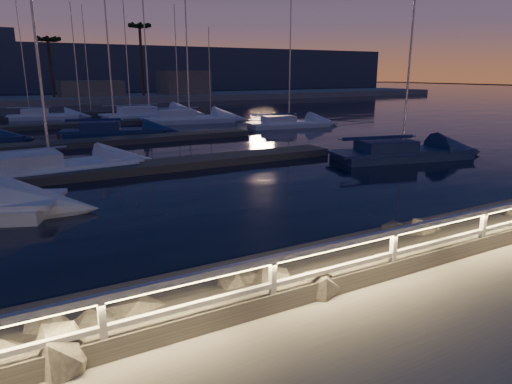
% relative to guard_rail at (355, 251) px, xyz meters
% --- Properties ---
extents(ground, '(400.00, 400.00, 0.00)m').
position_rel_guard_rail_xyz_m(ground, '(0.07, 0.00, -0.77)').
color(ground, '#9B958C').
rests_on(ground, ground).
extents(harbor_water, '(400.00, 440.00, 0.60)m').
position_rel_guard_rail_xyz_m(harbor_water, '(0.07, 31.22, -1.74)').
color(harbor_water, black).
rests_on(harbor_water, ground).
extents(guard_rail, '(44.11, 0.12, 1.06)m').
position_rel_guard_rail_xyz_m(guard_rail, '(0.00, 0.00, 0.00)').
color(guard_rail, white).
rests_on(guard_rail, ground).
extents(riprap, '(27.65, 2.66, 1.29)m').
position_rel_guard_rail_xyz_m(riprap, '(-4.68, 1.01, -0.89)').
color(riprap, '#6B665B').
rests_on(riprap, ground).
extents(floating_docks, '(22.00, 36.00, 0.40)m').
position_rel_guard_rail_xyz_m(floating_docks, '(0.07, 32.50, -1.17)').
color(floating_docks, '#5C534C').
rests_on(floating_docks, ground).
extents(far_shore, '(160.00, 14.00, 5.20)m').
position_rel_guard_rail_xyz_m(far_shore, '(-0.06, 74.05, -0.48)').
color(far_shore, '#9B958C').
rests_on(far_shore, ground).
extents(palm_center, '(3.00, 3.00, 9.70)m').
position_rel_guard_rail_xyz_m(palm_center, '(2.07, 73.00, 8.01)').
color(palm_center, '#4D3A24').
rests_on(palm_center, ground).
extents(palm_right, '(3.00, 3.00, 12.20)m').
position_rel_guard_rail_xyz_m(palm_right, '(16.07, 72.00, 10.26)').
color(palm_right, '#4D3A24').
rests_on(palm_right, ground).
extents(sailboat_c, '(8.68, 3.34, 14.39)m').
position_rel_guard_rail_xyz_m(sailboat_c, '(-4.29, 16.93, -0.93)').
color(sailboat_c, white).
rests_on(sailboat_c, ground).
extents(sailboat_d, '(8.81, 4.23, 14.37)m').
position_rel_guard_rail_xyz_m(sailboat_d, '(13.83, 12.05, -0.95)').
color(sailboat_d, navy).
rests_on(sailboat_d, ground).
extents(sailboat_g, '(8.21, 4.50, 13.44)m').
position_rel_guard_rail_xyz_m(sailboat_g, '(1.61, 29.92, -0.95)').
color(sailboat_g, navy).
rests_on(sailboat_g, ground).
extents(sailboat_h, '(8.07, 3.55, 13.20)m').
position_rel_guard_rail_xyz_m(sailboat_h, '(16.78, 28.37, -0.97)').
color(sailboat_h, white).
rests_on(sailboat_h, ground).
extents(sailboat_k, '(9.55, 4.13, 15.70)m').
position_rel_guard_rail_xyz_m(sailboat_k, '(10.18, 36.19, -0.91)').
color(sailboat_k, white).
rests_on(sailboat_k, ground).
extents(sailboat_l, '(10.33, 3.60, 17.20)m').
position_rel_guard_rail_xyz_m(sailboat_l, '(8.01, 42.42, -0.90)').
color(sailboat_l, white).
rests_on(sailboat_l, ground).
extents(sailboat_n, '(7.44, 3.10, 12.32)m').
position_rel_guard_rail_xyz_m(sailboat_n, '(-1.84, 46.93, -0.95)').
color(sailboat_n, white).
rests_on(sailboat_n, ground).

